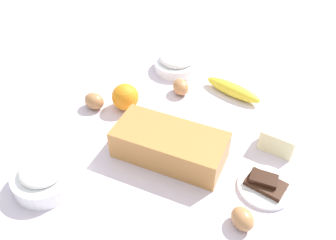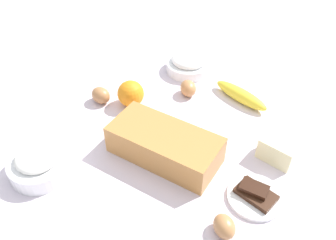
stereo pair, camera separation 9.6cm
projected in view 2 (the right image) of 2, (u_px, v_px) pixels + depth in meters
ground_plane at (168, 133)px, 0.99m from camera, size 2.40×2.40×0.02m
loaf_pan at (165, 144)px, 0.88m from camera, size 0.28×0.14×0.08m
flour_bowl at (39, 163)px, 0.85m from camera, size 0.15×0.15×0.07m
sugar_bowl at (189, 63)px, 1.19m from camera, size 0.15×0.15×0.07m
banana at (241, 95)px, 1.07m from camera, size 0.19×0.10×0.04m
orange_fruit at (131, 94)px, 1.05m from camera, size 0.08×0.08×0.08m
butter_block at (278, 150)px, 0.89m from camera, size 0.10×0.08×0.06m
egg_near_butter at (101, 95)px, 1.07m from camera, size 0.07×0.06×0.05m
egg_beside_bowl at (188, 88)px, 1.09m from camera, size 0.08×0.08×0.05m
egg_loose at (224, 226)px, 0.73m from camera, size 0.07×0.07×0.04m
chocolate_plate at (255, 195)px, 0.81m from camera, size 0.13×0.13×0.03m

